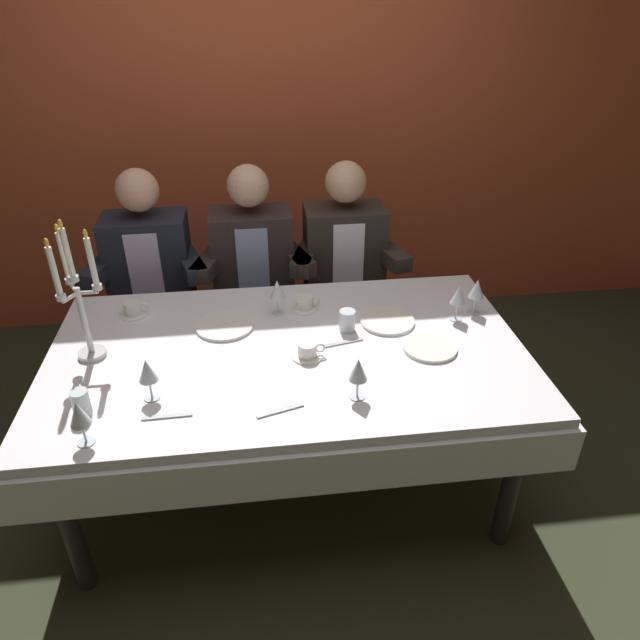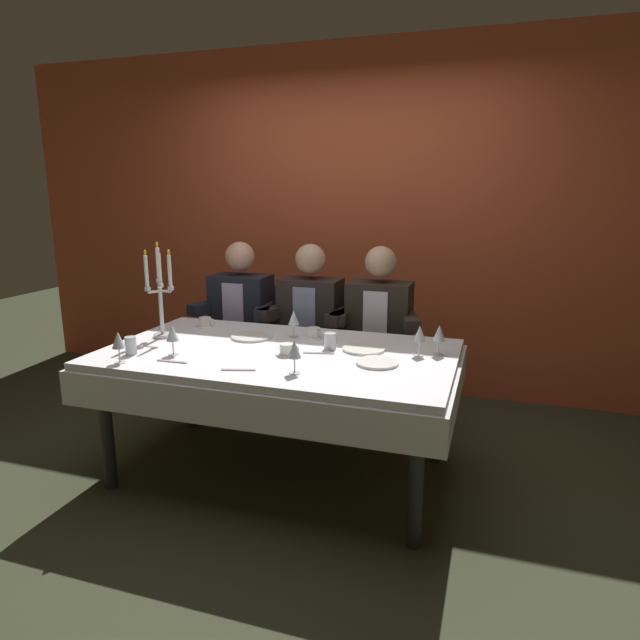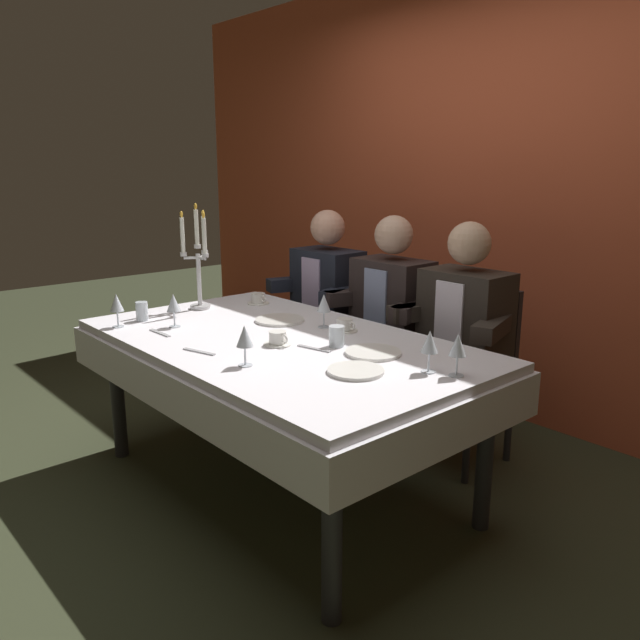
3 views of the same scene
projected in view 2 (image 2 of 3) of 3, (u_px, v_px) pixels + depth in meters
name	position (u px, v px, depth m)	size (l,w,h in m)	color
ground_plane	(281.00, 473.00, 3.18)	(12.00, 12.00, 0.00)	#323722
back_wall	(356.00, 222.00, 4.40)	(6.00, 0.12, 2.70)	#C14E2E
dining_table	(279.00, 371.00, 3.03)	(1.94, 1.14, 0.74)	white
candelabra	(160.00, 296.00, 3.23)	(0.15, 0.17, 0.57)	silver
dinner_plate_0	(377.00, 363.00, 2.77)	(0.22, 0.22, 0.01)	white
dinner_plate_1	(364.00, 349.00, 3.01)	(0.23, 0.23, 0.01)	white
dinner_plate_2	(252.00, 337.00, 3.27)	(0.25, 0.25, 0.01)	white
wine_glass_0	(294.00, 319.00, 3.25)	(0.07, 0.07, 0.16)	silver
wine_glass_1	(172.00, 334.00, 2.90)	(0.07, 0.07, 0.16)	silver
wine_glass_2	(439.00, 334.00, 2.90)	(0.07, 0.07, 0.16)	silver
wine_glass_3	(118.00, 341.00, 2.76)	(0.07, 0.07, 0.16)	silver
wine_glass_4	(420.00, 335.00, 2.89)	(0.07, 0.07, 0.16)	silver
wine_glass_5	(294.00, 350.00, 2.60)	(0.07, 0.07, 0.16)	silver
water_tumbler_0	(131.00, 346.00, 2.92)	(0.06, 0.06, 0.10)	silver
water_tumbler_1	(330.00, 341.00, 3.02)	(0.07, 0.07, 0.09)	silver
coffee_cup_0	(314.00, 333.00, 3.26)	(0.13, 0.12, 0.06)	white
coffee_cup_1	(205.00, 323.00, 3.53)	(0.13, 0.12, 0.06)	white
coffee_cup_2	(287.00, 350.00, 2.92)	(0.13, 0.12, 0.06)	white
fork_0	(319.00, 353.00, 2.95)	(0.17, 0.02, 0.01)	#B7B7BC
fork_1	(238.00, 370.00, 2.67)	(0.17, 0.02, 0.01)	#B7B7BC
fork_2	(172.00, 361.00, 2.80)	(0.17, 0.02, 0.01)	#B7B7BC
seated_diner_0	(242.00, 311.00, 4.02)	(0.63, 0.48, 1.24)	#262529
seated_diner_1	(311.00, 316.00, 3.86)	(0.63, 0.48, 1.24)	#262529
seated_diner_2	(379.00, 321.00, 3.71)	(0.63, 0.48, 1.24)	#262529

